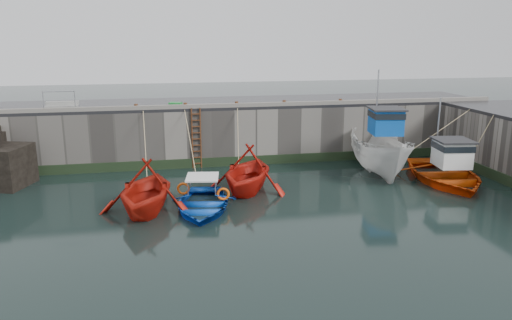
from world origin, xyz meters
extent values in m
plane|color=black|center=(0.00, 0.00, 0.00)|extent=(120.00, 120.00, 0.00)
cube|color=slate|center=(0.00, 12.50, 1.50)|extent=(30.00, 5.00, 3.00)
cube|color=black|center=(0.00, 12.50, 3.08)|extent=(30.00, 5.00, 0.16)
cube|color=slate|center=(0.00, 10.15, 3.26)|extent=(30.00, 0.30, 0.20)
cube|color=black|center=(0.00, 9.96, 0.25)|extent=(30.00, 0.08, 0.50)
cube|color=black|center=(-11.20, 8.40, 0.95)|extent=(2.96, 2.83, 1.90)
cylinder|color=#3F1E0F|center=(-2.22, 9.92, 1.60)|extent=(0.07, 0.07, 3.20)
cylinder|color=#3F1E0F|center=(-1.78, 9.92, 1.60)|extent=(0.07, 0.07, 3.20)
cube|color=#3F1E0F|center=(-2.00, 9.90, 0.25)|extent=(0.44, 0.06, 0.05)
cube|color=#3F1E0F|center=(-2.00, 9.90, 0.58)|extent=(0.44, 0.06, 0.05)
cube|color=#3F1E0F|center=(-2.00, 9.90, 0.91)|extent=(0.44, 0.06, 0.05)
cube|color=#3F1E0F|center=(-2.00, 9.90, 1.24)|extent=(0.44, 0.06, 0.05)
cube|color=#3F1E0F|center=(-2.00, 9.90, 1.57)|extent=(0.44, 0.06, 0.05)
cube|color=#3F1E0F|center=(-2.00, 9.90, 1.90)|extent=(0.44, 0.06, 0.05)
cube|color=#3F1E0F|center=(-2.00, 9.90, 2.23)|extent=(0.44, 0.06, 0.05)
cube|color=#3F1E0F|center=(-2.00, 9.90, 2.56)|extent=(0.44, 0.06, 0.05)
cube|color=#3F1E0F|center=(-2.00, 9.90, 2.89)|extent=(0.44, 0.06, 0.05)
imported|color=red|center=(-4.53, 3.62, 0.00)|extent=(4.75, 5.23, 2.40)
imported|color=#0C45BA|center=(-2.33, 3.40, 0.00)|extent=(3.79, 4.85, 0.91)
imported|color=red|center=(-0.07, 5.53, 0.00)|extent=(5.44, 5.75, 2.39)
imported|color=silver|center=(7.08, 7.15, 0.90)|extent=(3.46, 6.76, 2.49)
cube|color=#0B4CB1|center=(6.98, 6.55, 2.74)|extent=(1.63, 1.71, 1.20)
cube|color=black|center=(6.98, 6.55, 3.09)|extent=(1.70, 1.78, 0.28)
cube|color=#262628|center=(6.98, 6.55, 3.38)|extent=(1.86, 1.94, 0.08)
cylinder|color=#A5A8AD|center=(7.28, 8.33, 3.64)|extent=(0.08, 0.08, 3.00)
imported|color=#DE480B|center=(9.50, 5.13, 0.27)|extent=(5.13, 6.57, 1.24)
cube|color=white|center=(9.41, 4.53, 1.49)|extent=(1.60, 1.69, 1.20)
cube|color=black|center=(9.41, 4.53, 1.84)|extent=(1.67, 1.76, 0.28)
cube|color=#262628|center=(9.41, 4.53, 2.13)|extent=(1.83, 1.92, 0.08)
cylinder|color=#A5A8AD|center=(9.68, 6.31, 2.39)|extent=(0.08, 0.08, 3.00)
cube|color=#167B2A|center=(-3.00, 10.53, 3.30)|extent=(0.74, 0.62, 0.28)
cylinder|color=#A5A8AD|center=(-9.50, 10.60, 3.66)|extent=(0.05, 0.05, 1.00)
cylinder|color=#A5A8AD|center=(-8.00, 10.60, 3.66)|extent=(0.05, 0.05, 1.00)
cylinder|color=#A5A8AD|center=(-8.75, 10.60, 4.12)|extent=(1.50, 0.05, 0.05)
cube|color=gray|center=(-8.75, 11.10, 3.25)|extent=(1.60, 0.35, 0.18)
cube|color=gray|center=(-8.75, 11.45, 3.43)|extent=(1.60, 0.35, 0.18)
cylinder|color=#3F1E0F|center=(-5.00, 10.25, 3.30)|extent=(0.18, 0.18, 0.28)
cylinder|color=#3F1E0F|center=(-2.50, 10.25, 3.30)|extent=(0.18, 0.18, 0.28)
cylinder|color=#3F1E0F|center=(0.20, 10.25, 3.30)|extent=(0.18, 0.18, 0.28)
cylinder|color=#3F1E0F|center=(2.80, 10.25, 3.30)|extent=(0.18, 0.18, 0.28)
cylinder|color=#3F1E0F|center=(6.00, 10.25, 3.30)|extent=(0.18, 0.18, 0.28)
camera|label=1|loc=(-3.91, -15.80, 6.81)|focal=35.00mm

